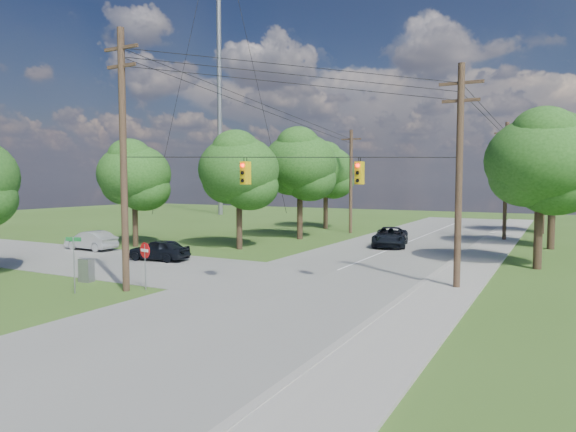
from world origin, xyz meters
The scene contains 24 objects.
ground centered at (0.00, 0.00, 0.00)m, with size 140.00×140.00×0.00m, color #37581D.
main_road centered at (2.00, 5.00, 0.01)m, with size 10.00×100.00×0.03m, color gray.
cross_road centered at (-22.00, 6.00, 0.02)m, with size 48.00×9.00×0.03m, color gray.
sidewalk_east centered at (8.70, 5.00, 0.06)m, with size 2.60×100.00×0.12m, color gray.
pole_sw centered at (-4.60, 0.40, 6.23)m, with size 2.00×0.32×12.00m.
pole_ne centered at (8.90, 8.00, 5.47)m, with size 2.00×0.32×10.50m.
pole_north_e centered at (8.90, 30.00, 5.13)m, with size 2.00×0.32×10.00m.
pole_north_w centered at (-5.00, 30.00, 5.13)m, with size 2.00×0.32×10.00m.
power_lines centered at (1.50, 11.54, 9.15)m, with size 13.93×29.62×4.93m.
traffic_signals centered at (2.55, 4.43, 5.50)m, with size 4.91×3.27×1.05m.
radio_mast centered at (-32.00, 46.00, 22.50)m, with size 0.70×0.70×45.00m, color gray.
tree_w_near centered at (-8.00, 15.00, 5.92)m, with size 6.00×6.00×8.40m.
tree_w_mid centered at (-7.00, 23.00, 6.58)m, with size 6.40×6.40×9.22m.
tree_w_far centered at (-9.00, 33.00, 6.25)m, with size 6.00×6.00×8.73m.
tree_e_near centered at (12.00, 16.00, 6.25)m, with size 6.20×6.20×8.81m.
tree_e_mid centered at (12.50, 26.00, 6.91)m, with size 6.60×6.60×9.64m.
tree_e_far centered at (11.50, 38.00, 5.92)m, with size 5.80×5.80×8.32m.
tree_cross_n centered at (-16.00, 12.50, 5.59)m, with size 5.60×5.60×7.91m.
car_cross_dark centered at (-9.45, 7.94, 0.72)m, with size 1.61×4.00×1.36m, color black.
car_cross_silver centered at (-17.25, 9.30, 0.74)m, with size 1.49×4.27×1.41m, color #B1B3B8.
car_main_north centered at (1.52, 21.68, 0.77)m, with size 2.46×5.33×1.48m, color black.
control_cabinet centered at (-7.96, 1.00, 0.59)m, with size 0.66×0.47×1.18m, color gray.
do_not_enter_sign centered at (-3.97, 1.00, 1.64)m, with size 0.74×0.19×2.24m.
street_name_sign centered at (-6.25, -1.11, 1.65)m, with size 0.75×0.24×2.59m.
Camera 1 is at (13.18, -16.81, 5.14)m, focal length 32.00 mm.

